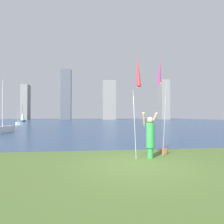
{
  "coord_description": "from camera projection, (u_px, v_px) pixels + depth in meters",
  "views": [
    {
      "loc": [
        -1.61,
        -6.4,
        1.67
      ],
      "look_at": [
        0.83,
        14.57,
        2.15
      ],
      "focal_mm": 30.05,
      "sensor_mm": 36.0,
      "label": 1
    }
  ],
  "objects": [
    {
      "name": "ground",
      "position": [
        96.0,
        122.0,
        57.1
      ],
      "size": [
        120.0,
        138.0,
        0.12
      ],
      "color": "#4C662D"
    },
    {
      "name": "person",
      "position": [
        150.0,
        135.0,
        7.5
      ],
      "size": [
        0.67,
        0.5,
        1.83
      ],
      "rotation": [
        0.0,
        0.0,
        0.11
      ],
      "color": "green",
      "rests_on": "ground"
    },
    {
      "name": "kite_flag_left",
      "position": [
        138.0,
        74.0,
        6.97
      ],
      "size": [
        0.16,
        1.02,
        3.92
      ],
      "color": "#B2B2B7",
      "rests_on": "ground"
    },
    {
      "name": "kite_flag_right",
      "position": [
        160.0,
        74.0,
        8.15
      ],
      "size": [
        0.16,
        0.89,
        4.18
      ],
      "color": "#B2B2B7",
      "rests_on": "ground"
    },
    {
      "name": "bag",
      "position": [
        164.0,
        151.0,
        8.33
      ],
      "size": [
        0.27,
        0.13,
        0.23
      ],
      "color": "brown",
      "rests_on": "ground"
    },
    {
      "name": "sailboat_0",
      "position": [
        2.0,
        129.0,
        18.52
      ],
      "size": [
        1.22,
        2.93,
        5.34
      ],
      "color": "white",
      "rests_on": "ground"
    },
    {
      "name": "sailboat_4",
      "position": [
        23.0,
        116.0,
        57.75
      ],
      "size": [
        1.45,
        2.22,
        5.1
      ],
      "color": "#2D6084",
      "rests_on": "ground"
    },
    {
      "name": "sailboat_5",
      "position": [
        18.0,
        123.0,
        35.53
      ],
      "size": [
        1.51,
        2.22,
        3.41
      ],
      "color": "white",
      "rests_on": "ground"
    },
    {
      "name": "skyline_tower_0",
      "position": [
        26.0,
        102.0,
        96.29
      ],
      "size": [
        3.41,
        5.4,
        17.85
      ],
      "color": "gray",
      "rests_on": "ground"
    },
    {
      "name": "skyline_tower_1",
      "position": [
        66.0,
        94.0,
        98.19
      ],
      "size": [
        5.28,
        3.71,
        26.2
      ],
      "color": "#565B66",
      "rests_on": "ground"
    },
    {
      "name": "skyline_tower_2",
      "position": [
        109.0,
        100.0,
        97.07
      ],
      "size": [
        6.58,
        6.99,
        19.89
      ],
      "color": "gray",
      "rests_on": "ground"
    },
    {
      "name": "skyline_tower_3",
      "position": [
        164.0,
        100.0,
        104.33
      ],
      "size": [
        4.64,
        6.36,
        21.69
      ],
      "color": "gray",
      "rests_on": "ground"
    }
  ]
}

